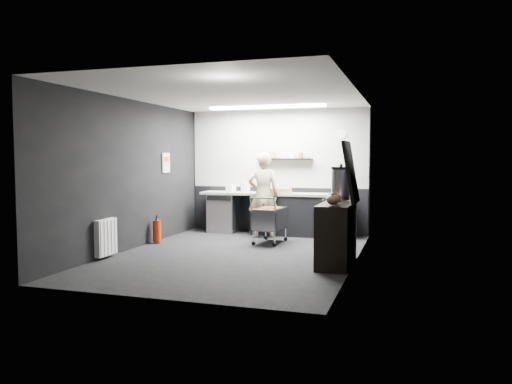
% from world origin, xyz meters
% --- Properties ---
extents(floor, '(5.50, 5.50, 0.00)m').
position_xyz_m(floor, '(0.00, 0.00, 0.00)').
color(floor, black).
rests_on(floor, ground).
extents(ceiling, '(5.50, 5.50, 0.00)m').
position_xyz_m(ceiling, '(0.00, 0.00, 2.70)').
color(ceiling, silver).
rests_on(ceiling, wall_back).
extents(wall_back, '(5.50, 0.00, 5.50)m').
position_xyz_m(wall_back, '(0.00, 2.75, 1.35)').
color(wall_back, black).
rests_on(wall_back, floor).
extents(wall_front, '(5.50, 0.00, 5.50)m').
position_xyz_m(wall_front, '(0.00, -2.75, 1.35)').
color(wall_front, black).
rests_on(wall_front, floor).
extents(wall_left, '(0.00, 5.50, 5.50)m').
position_xyz_m(wall_left, '(-2.00, 0.00, 1.35)').
color(wall_left, black).
rests_on(wall_left, floor).
extents(wall_right, '(0.00, 5.50, 5.50)m').
position_xyz_m(wall_right, '(2.00, 0.00, 1.35)').
color(wall_right, black).
rests_on(wall_right, floor).
extents(kitchen_wall_panel, '(3.95, 0.02, 1.70)m').
position_xyz_m(kitchen_wall_panel, '(0.00, 2.73, 1.85)').
color(kitchen_wall_panel, '#B4B3AF').
rests_on(kitchen_wall_panel, wall_back).
extents(dado_panel, '(3.95, 0.02, 1.00)m').
position_xyz_m(dado_panel, '(0.00, 2.73, 0.50)').
color(dado_panel, black).
rests_on(dado_panel, wall_back).
extents(floating_shelf, '(1.20, 0.22, 0.04)m').
position_xyz_m(floating_shelf, '(0.20, 2.62, 1.62)').
color(floating_shelf, black).
rests_on(floating_shelf, wall_back).
extents(wall_clock, '(0.20, 0.03, 0.20)m').
position_xyz_m(wall_clock, '(1.40, 2.72, 2.15)').
color(wall_clock, white).
rests_on(wall_clock, wall_back).
extents(poster, '(0.02, 0.30, 0.40)m').
position_xyz_m(poster, '(-1.98, 1.30, 1.55)').
color(poster, silver).
rests_on(poster, wall_left).
extents(poster_red_band, '(0.02, 0.22, 0.10)m').
position_xyz_m(poster_red_band, '(-1.98, 1.30, 1.62)').
color(poster_red_band, red).
rests_on(poster_red_band, poster).
extents(radiator, '(0.10, 0.50, 0.60)m').
position_xyz_m(radiator, '(-1.94, -0.90, 0.35)').
color(radiator, white).
rests_on(radiator, wall_left).
extents(ceiling_strip, '(2.40, 0.20, 0.04)m').
position_xyz_m(ceiling_strip, '(0.00, 1.85, 2.67)').
color(ceiling_strip, white).
rests_on(ceiling_strip, ceiling).
extents(prep_counter, '(3.20, 0.61, 0.90)m').
position_xyz_m(prep_counter, '(0.14, 2.42, 0.46)').
color(prep_counter, black).
rests_on(prep_counter, floor).
extents(person, '(0.73, 0.57, 1.76)m').
position_xyz_m(person, '(-0.10, 1.97, 0.88)').
color(person, beige).
rests_on(person, floor).
extents(shopping_cart, '(0.55, 0.87, 0.93)m').
position_xyz_m(shopping_cart, '(0.23, 1.32, 0.44)').
color(shopping_cart, silver).
rests_on(shopping_cart, floor).
extents(sideboard, '(0.55, 1.27, 1.91)m').
position_xyz_m(sideboard, '(1.75, -0.20, 0.60)').
color(sideboard, black).
rests_on(sideboard, floor).
extents(fire_extinguisher, '(0.16, 0.16, 0.52)m').
position_xyz_m(fire_extinguisher, '(-1.85, 0.65, 0.25)').
color(fire_extinguisher, '#B4250C').
rests_on(fire_extinguisher, floor).
extents(cardboard_box, '(0.63, 0.55, 0.11)m').
position_xyz_m(cardboard_box, '(0.13, 2.37, 0.95)').
color(cardboard_box, olive).
rests_on(cardboard_box, prep_counter).
extents(pink_tub, '(0.20, 0.20, 0.20)m').
position_xyz_m(pink_tub, '(-0.64, 2.42, 1.00)').
color(pink_tub, '#F7D6D6').
rests_on(pink_tub, prep_counter).
extents(white_container, '(0.22, 0.20, 0.16)m').
position_xyz_m(white_container, '(-0.96, 2.37, 0.98)').
color(white_container, white).
rests_on(white_container, prep_counter).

